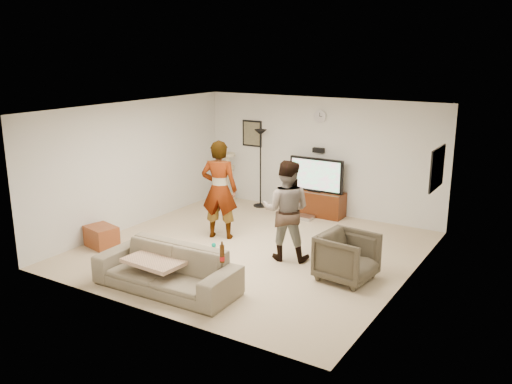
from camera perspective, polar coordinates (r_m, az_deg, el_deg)
The scene contains 24 objects.
floor at distance 9.71m, azimuth -0.44°, elevation -6.13°, with size 5.50×5.50×0.02m, color tan.
ceiling at distance 9.12m, azimuth -0.47°, elevation 8.83°, with size 5.50×5.50×0.02m, color white.
wall_back at distance 11.70m, azimuth 6.72°, elevation 3.82°, with size 5.50×0.04×2.50m, color silver.
wall_front at distance 7.24m, azimuth -12.09°, elevation -3.30°, with size 5.50×0.04×2.50m, color silver.
wall_left at distance 11.01m, azimuth -12.70°, elevation 2.86°, with size 0.04×5.50×2.50m, color silver.
wall_right at distance 8.26m, azimuth 15.94°, elevation -1.29°, with size 0.04×5.50×2.50m, color silver.
wall_clock at distance 11.55m, azimuth 6.78°, elevation 7.94°, with size 0.26×0.26×0.04m, color white.
wall_speaker at distance 11.63m, azimuth 6.61°, elevation 4.40°, with size 0.25×0.10×0.10m, color black.
picture_back at distance 12.43m, azimuth -0.43°, elevation 6.19°, with size 0.42×0.03×0.52m, color brown.
picture_right at distance 9.72m, azimuth 18.55°, elevation 2.39°, with size 0.03×0.78×0.62m, color #FBC576.
tv_stand at distance 11.70m, azimuth 6.28°, elevation -1.15°, with size 1.26×0.45×0.53m, color #3C1808.
console_box at distance 11.45m, azimuth 5.09°, elevation -2.66°, with size 0.40×0.30×0.07m, color #B9B9BE.
tv at distance 11.54m, azimuth 6.37°, elevation 1.82°, with size 1.21×0.08×0.72m, color black.
tv_screen at distance 11.50m, azimuth 6.27°, elevation 1.78°, with size 1.11×0.01×0.63m, color #3AD780.
floor_lamp at distance 12.12m, azimuth 0.47°, elevation 2.47°, with size 0.32×0.32×1.75m, color black.
cat_tree at distance 12.62m, azimuth -3.18°, elevation 1.60°, with size 0.37×0.37×1.17m, color #BBB18F.
person_left at distance 10.08m, azimuth -3.88°, elevation 0.24°, with size 0.68×0.45×1.86m, color #ADADAD.
person_right at distance 9.05m, azimuth 3.20°, elevation -1.95°, with size 0.83×0.65×1.71m, color teal.
sofa at distance 8.16m, azimuth -9.44°, elevation -8.01°, with size 2.20×0.86×0.64m, color #716753.
throw_blanket at distance 8.22m, azimuth -10.30°, elevation -7.05°, with size 0.90×0.70×0.06m, color tan.
beer_bottle at distance 7.41m, azimuth -3.60°, elevation -6.52°, with size 0.06×0.06×0.25m, color #3E1F06.
armchair at distance 8.48m, azimuth 9.59°, elevation -6.77°, with size 0.79×0.82×0.74m, color #3A3427.
side_table at distance 10.18m, azimuth -15.98°, elevation -4.53°, with size 0.57×0.43×0.38m, color brown.
toy_ball at distance 9.83m, azimuth -4.48°, elevation -5.60°, with size 0.08×0.08×0.08m, color #008771.
Camera 1 is at (4.81, -7.69, 3.46)m, focal length 37.91 mm.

